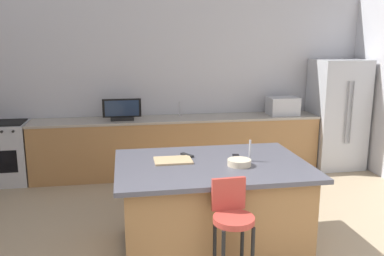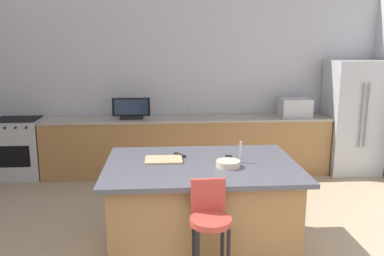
{
  "view_description": "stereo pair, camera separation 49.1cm",
  "coord_description": "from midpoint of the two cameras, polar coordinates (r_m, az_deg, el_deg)",
  "views": [
    {
      "loc": [
        -0.9,
        -1.59,
        2.13
      ],
      "look_at": [
        -0.07,
        3.24,
        1.06
      ],
      "focal_mm": 37.91,
      "sensor_mm": 36.0,
      "label": 1
    },
    {
      "loc": [
        -0.41,
        -1.65,
        2.13
      ],
      "look_at": [
        -0.07,
        3.24,
        1.06
      ],
      "focal_mm": 37.91,
      "sensor_mm": 36.0,
      "label": 2
    }
  ],
  "objects": [
    {
      "name": "cell_phone",
      "position": [
        4.27,
        8.44,
        -4.14
      ],
      "size": [
        0.1,
        0.16,
        0.01
      ],
      "primitive_type": "cube",
      "rotation": [
        0.0,
        0.0,
        -0.22
      ],
      "color": "black",
      "rests_on": "kitchen_island"
    },
    {
      "name": "counter_back",
      "position": [
        6.54,
        1.44,
        -2.51
      ],
      "size": [
        4.56,
        0.62,
        0.92
      ],
      "color": "#9E7042",
      "rests_on": "ground_plane"
    },
    {
      "name": "microwave",
      "position": [
        6.8,
        16.32,
        2.77
      ],
      "size": [
        0.48,
        0.36,
        0.29
      ],
      "primitive_type": "cube",
      "color": "#B7BABF",
      "rests_on": "counter_back"
    },
    {
      "name": "cutting_board",
      "position": [
        4.12,
        -0.6,
        -4.53
      ],
      "size": [
        0.38,
        0.28,
        0.02
      ],
      "primitive_type": "cube",
      "rotation": [
        0.0,
        0.0,
        0.0
      ],
      "color": "tan",
      "rests_on": "kitchen_island"
    },
    {
      "name": "kitchen_island",
      "position": [
        4.2,
        4.71,
        -10.97
      ],
      "size": [
        1.91,
        1.34,
        0.93
      ],
      "color": "black",
      "rests_on": "ground_plane"
    },
    {
      "name": "wall_back",
      "position": [
        6.74,
        1.68,
        6.71
      ],
      "size": [
        6.71,
        0.12,
        2.95
      ],
      "primitive_type": "cube",
      "color": "#BCBCC1",
      "rests_on": "ground_plane"
    },
    {
      "name": "sink_faucet_back",
      "position": [
        6.52,
        1.75,
        2.66
      ],
      "size": [
        0.02,
        0.02,
        0.24
      ],
      "primitive_type": "cylinder",
      "color": "#B2B2B7",
      "rests_on": "counter_back"
    },
    {
      "name": "range_oven",
      "position": [
        6.82,
        -21.21,
        -2.67
      ],
      "size": [
        0.7,
        0.63,
        0.94
      ],
      "color": "#B7BABF",
      "rests_on": "ground_plane"
    },
    {
      "name": "bar_stool_center",
      "position": [
        3.42,
        6.8,
        -14.15
      ],
      "size": [
        0.34,
        0.35,
        1.01
      ],
      "rotation": [
        0.0,
        0.0,
        0.05
      ],
      "color": "#B23D33",
      "rests_on": "ground_plane"
    },
    {
      "name": "fruit_bowl",
      "position": [
        3.96,
        8.66,
        -5.04
      ],
      "size": [
        0.23,
        0.23,
        0.06
      ],
      "primitive_type": "cylinder",
      "color": "beige",
      "rests_on": "kitchen_island"
    },
    {
      "name": "tv_remote",
      "position": [
        4.29,
        1.55,
        -3.83
      ],
      "size": [
        0.13,
        0.17,
        0.02
      ],
      "primitive_type": "cube",
      "rotation": [
        0.0,
        0.0,
        0.56
      ],
      "color": "black",
      "rests_on": "kitchen_island"
    },
    {
      "name": "sink_faucet_island",
      "position": [
        4.09,
        10.31,
        -3.39
      ],
      "size": [
        0.02,
        0.02,
        0.22
      ],
      "primitive_type": "cylinder",
      "color": "#B2B2B7",
      "rests_on": "kitchen_island"
    },
    {
      "name": "tv_monitor",
      "position": [
        6.34,
        -6.36,
        2.6
      ],
      "size": [
        0.59,
        0.16,
        0.33
      ],
      "color": "black",
      "rests_on": "counter_back"
    },
    {
      "name": "refrigerator",
      "position": [
        7.16,
        23.52,
        1.43
      ],
      "size": [
        0.82,
        0.75,
        1.82
      ],
      "color": "#B7BABF",
      "rests_on": "ground_plane"
    }
  ]
}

